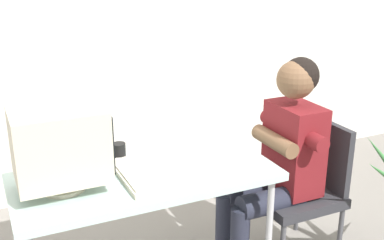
# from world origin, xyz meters

# --- Properties ---
(desk) EXTENTS (1.33, 0.61, 0.74)m
(desk) POSITION_xyz_m (0.00, 0.00, 0.68)
(desk) COLOR #B7B7BC
(desk) RESTS_ON ground_plane
(crt_monitor) EXTENTS (0.43, 0.33, 0.40)m
(crt_monitor) POSITION_xyz_m (-0.41, 0.00, 0.97)
(crt_monitor) COLOR beige
(crt_monitor) RESTS_ON desk
(keyboard) EXTENTS (0.15, 0.46, 0.03)m
(keyboard) POSITION_xyz_m (-0.07, -0.02, 0.75)
(keyboard) COLOR beige
(keyboard) RESTS_ON desk
(office_chair) EXTENTS (0.48, 0.48, 0.85)m
(office_chair) POSITION_xyz_m (1.00, -0.01, 0.47)
(office_chair) COLOR #4C4C51
(office_chair) RESTS_ON ground_plane
(person_seated) EXTENTS (0.69, 0.55, 1.26)m
(person_seated) POSITION_xyz_m (0.81, -0.01, 0.69)
(person_seated) COLOR maroon
(person_seated) RESTS_ON ground_plane
(desk_mug) EXTENTS (0.07, 0.08, 0.10)m
(desk_mug) POSITION_xyz_m (-0.07, 0.22, 0.79)
(desk_mug) COLOR black
(desk_mug) RESTS_ON desk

